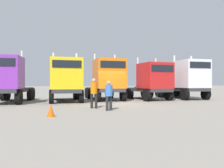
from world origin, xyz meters
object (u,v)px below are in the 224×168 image
(semi_truck_red, at_px, (151,81))
(visitor_with_camera, at_px, (109,93))
(semi_truck_orange, at_px, (107,79))
(semi_truck_yellow, at_px, (66,80))
(semi_truck_white, at_px, (188,79))
(visitor_in_hivis, at_px, (94,91))
(traffic_cone_near, at_px, (51,110))
(semi_truck_purple, at_px, (7,80))

(semi_truck_red, relative_size, visitor_with_camera, 3.52)
(semi_truck_orange, xyz_separation_m, visitor_with_camera, (-1.68, -7.04, -0.90))
(semi_truck_yellow, distance_m, semi_truck_white, 11.48)
(semi_truck_red, bearing_deg, semi_truck_yellow, -94.07)
(semi_truck_red, xyz_separation_m, semi_truck_white, (3.86, 0.17, 0.17))
(semi_truck_orange, distance_m, visitor_in_hivis, 6.19)
(semi_truck_yellow, xyz_separation_m, semi_truck_white, (11.48, 0.30, 0.11))
(traffic_cone_near, bearing_deg, visitor_with_camera, 26.66)
(traffic_cone_near, bearing_deg, semi_truck_white, 33.00)
(semi_truck_orange, bearing_deg, semi_truck_purple, -85.89)
(semi_truck_orange, height_order, visitor_in_hivis, semi_truck_orange)
(visitor_in_hivis, relative_size, visitor_with_camera, 1.09)
(semi_truck_white, height_order, visitor_in_hivis, semi_truck_white)
(visitor_in_hivis, distance_m, traffic_cone_near, 3.94)
(semi_truck_purple, xyz_separation_m, semi_truck_orange, (7.95, 0.71, 0.06))
(visitor_with_camera, bearing_deg, semi_truck_white, -84.47)
(visitor_in_hivis, bearing_deg, traffic_cone_near, -11.11)
(semi_truck_white, bearing_deg, visitor_with_camera, -54.71)
(semi_truck_purple, height_order, semi_truck_white, semi_truck_white)
(semi_truck_purple, distance_m, visitor_in_hivis, 7.60)
(semi_truck_white, xyz_separation_m, visitor_with_camera, (-9.53, -6.66, -0.95))
(semi_truck_yellow, height_order, semi_truck_red, semi_truck_yellow)
(semi_truck_purple, bearing_deg, semi_truck_orange, 101.25)
(semi_truck_orange, bearing_deg, semi_truck_red, 81.13)
(semi_truck_purple, bearing_deg, semi_truck_yellow, 96.52)
(semi_truck_red, bearing_deg, traffic_cone_near, -52.61)
(semi_truck_red, bearing_deg, visitor_in_hivis, -55.64)
(semi_truck_purple, relative_size, traffic_cone_near, 11.20)
(visitor_with_camera, xyz_separation_m, traffic_cone_near, (-3.14, -1.58, -0.67))
(visitor_with_camera, relative_size, traffic_cone_near, 2.83)
(semi_truck_purple, distance_m, semi_truck_orange, 7.98)
(semi_truck_red, relative_size, visitor_in_hivis, 3.22)
(semi_truck_white, distance_m, visitor_in_hivis, 11.48)
(semi_truck_white, xyz_separation_m, traffic_cone_near, (-12.68, -8.23, -1.62))
(semi_truck_yellow, relative_size, visitor_in_hivis, 3.34)
(semi_truck_orange, bearing_deg, semi_truck_white, 86.24)
(semi_truck_purple, bearing_deg, traffic_cone_near, 27.74)
(semi_truck_purple, xyz_separation_m, semi_truck_red, (11.95, 0.16, -0.06))
(semi_truck_yellow, xyz_separation_m, semi_truck_red, (7.62, 0.13, -0.06))
(semi_truck_white, bearing_deg, semi_truck_orange, -92.39)
(semi_truck_yellow, bearing_deg, semi_truck_red, 91.80)
(semi_truck_purple, bearing_deg, semi_truck_white, 97.35)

